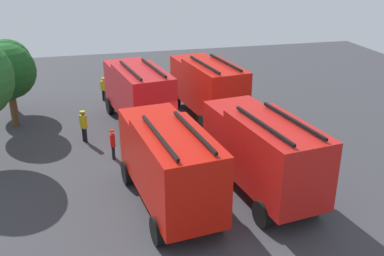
# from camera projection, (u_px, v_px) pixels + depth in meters

# --- Properties ---
(ground_plane) EXTENTS (49.58, 49.58, 0.00)m
(ground_plane) POSITION_uv_depth(u_px,v_px,m) (192.00, 152.00, 23.98)
(ground_plane) COLOR #38383D
(fire_truck_0) EXTENTS (7.47, 3.58, 3.88)m
(fire_truck_0) POSITION_uv_depth(u_px,v_px,m) (262.00, 150.00, 19.19)
(fire_truck_0) COLOR red
(fire_truck_0) RESTS_ON ground
(fire_truck_1) EXTENTS (7.47, 3.54, 3.88)m
(fire_truck_1) POSITION_uv_depth(u_px,v_px,m) (207.00, 85.00, 27.99)
(fire_truck_1) COLOR red
(fire_truck_1) RESTS_ON ground
(fire_truck_2) EXTENTS (7.45, 3.47, 3.88)m
(fire_truck_2) POSITION_uv_depth(u_px,v_px,m) (169.00, 161.00, 18.16)
(fire_truck_2) COLOR red
(fire_truck_2) RESTS_ON ground
(fire_truck_3) EXTENTS (7.50, 3.68, 3.88)m
(fire_truck_3) POSITION_uv_depth(u_px,v_px,m) (138.00, 91.00, 26.83)
(fire_truck_3) COLOR red
(fire_truck_3) RESTS_ON ground
(firefighter_0) EXTENTS (0.42, 0.26, 1.62)m
(firefighter_0) POSITION_uv_depth(u_px,v_px,m) (113.00, 143.00, 22.90)
(firefighter_0) COLOR black
(firefighter_0) RESTS_ON ground
(firefighter_1) EXTENTS (0.45, 0.48, 1.70)m
(firefighter_1) POSITION_uv_depth(u_px,v_px,m) (104.00, 88.00, 31.49)
(firefighter_1) COLOR black
(firefighter_1) RESTS_ON ground
(firefighter_2) EXTENTS (0.48, 0.43, 1.84)m
(firefighter_2) POSITION_uv_depth(u_px,v_px,m) (84.00, 124.00, 24.85)
(firefighter_2) COLOR black
(firefighter_2) RESTS_ON ground
(firefighter_3) EXTENTS (0.33, 0.46, 1.62)m
(firefighter_3) POSITION_uv_depth(u_px,v_px,m) (224.00, 85.00, 32.38)
(firefighter_3) COLOR black
(firefighter_3) RESTS_ON ground
(firefighter_4) EXTENTS (0.46, 0.31, 1.71)m
(firefighter_4) POSITION_uv_depth(u_px,v_px,m) (245.00, 131.00, 24.20)
(firefighter_4) COLOR black
(firefighter_4) RESTS_ON ground
(tree_1) EXTENTS (3.30, 3.30, 5.12)m
(tree_1) POSITION_uv_depth(u_px,v_px,m) (8.00, 72.00, 26.11)
(tree_1) COLOR brown
(tree_1) RESTS_ON ground
(tree_2) EXTENTS (3.12, 3.12, 4.84)m
(tree_2) POSITION_uv_depth(u_px,v_px,m) (7.00, 64.00, 28.64)
(tree_2) COLOR brown
(tree_2) RESTS_ON ground
(traffic_cone_0) EXTENTS (0.47, 0.47, 0.67)m
(traffic_cone_0) POSITION_uv_depth(u_px,v_px,m) (126.00, 157.00, 22.63)
(traffic_cone_0) COLOR #F2600C
(traffic_cone_0) RESTS_ON ground
(traffic_cone_1) EXTENTS (0.49, 0.49, 0.69)m
(traffic_cone_1) POSITION_uv_depth(u_px,v_px,m) (218.00, 94.00, 32.10)
(traffic_cone_1) COLOR #F2600C
(traffic_cone_1) RESTS_ON ground
(traffic_cone_2) EXTENTS (0.51, 0.51, 0.73)m
(traffic_cone_2) POSITION_uv_depth(u_px,v_px,m) (264.00, 142.00, 24.32)
(traffic_cone_2) COLOR #F2600C
(traffic_cone_2) RESTS_ON ground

